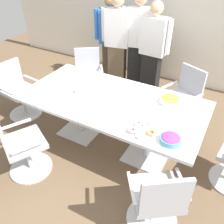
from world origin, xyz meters
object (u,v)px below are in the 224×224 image
at_px(conference_table, 112,107).
at_px(person_standing_0, 110,39).
at_px(office_chair_4, 21,147).
at_px(person_standing_3, 153,50).
at_px(donut_platter, 142,129).
at_px(office_chair_2, 88,78).
at_px(snack_bowl_chips_yellow, 170,100).
at_px(person_standing_1, 117,42).
at_px(office_chair_3, 19,93).
at_px(plate_stack, 81,91).
at_px(office_chair_1, 182,100).
at_px(person_standing_2, 138,41).
at_px(snack_bowl_candy_mix, 171,139).
at_px(office_chair_5, 157,202).

xyz_separation_m(conference_table, person_standing_0, (-1.01, 1.75, 0.24)).
height_order(conference_table, office_chair_4, office_chair_4).
xyz_separation_m(person_standing_3, donut_platter, (0.66, -1.97, -0.10)).
relative_size(office_chair_2, donut_platter, 2.81).
xyz_separation_m(office_chair_2, office_chair_4, (0.29, -1.90, 0.00)).
relative_size(conference_table, snack_bowl_chips_yellow, 9.38).
xyz_separation_m(office_chair_2, person_standing_1, (0.23, 0.67, 0.50)).
distance_m(conference_table, office_chair_3, 1.71).
height_order(office_chair_3, snack_bowl_chips_yellow, office_chair_3).
bearing_deg(plate_stack, office_chair_1, 41.67).
xyz_separation_m(person_standing_1, person_standing_2, (0.36, 0.14, 0.02)).
bearing_deg(office_chair_2, person_standing_0, -124.86).
distance_m(person_standing_0, person_standing_3, 0.96).
height_order(office_chair_2, donut_platter, office_chair_2).
height_order(snack_bowl_candy_mix, plate_stack, snack_bowl_candy_mix).
distance_m(office_chair_2, office_chair_5, 2.68).
relative_size(office_chair_5, snack_bowl_candy_mix, 4.12).
height_order(office_chair_1, office_chair_5, same).
bearing_deg(office_chair_5, person_standing_3, 77.93).
bearing_deg(snack_bowl_chips_yellow, conference_table, -157.32).
xyz_separation_m(office_chair_3, donut_platter, (2.29, -0.29, 0.36)).
relative_size(office_chair_2, person_standing_0, 0.54).
relative_size(office_chair_4, person_standing_1, 0.52).
height_order(office_chair_4, person_standing_1, person_standing_1).
distance_m(office_chair_2, person_standing_0, 0.97).
relative_size(office_chair_5, plate_stack, 4.90).
relative_size(office_chair_1, person_standing_3, 0.54).
bearing_deg(office_chair_5, snack_bowl_candy_mix, 63.93).
bearing_deg(office_chair_4, office_chair_1, 82.82).
height_order(office_chair_2, person_standing_1, person_standing_1).
bearing_deg(person_standing_3, snack_bowl_candy_mix, 120.32).
xyz_separation_m(conference_table, donut_platter, (0.59, -0.39, 0.14)).
bearing_deg(conference_table, person_standing_1, 116.08).
distance_m(office_chair_4, plate_stack, 1.06).
xyz_separation_m(person_standing_1, snack_bowl_chips_yellow, (1.45, -1.28, -0.11)).
bearing_deg(office_chair_4, conference_table, 82.74).
xyz_separation_m(person_standing_0, person_standing_2, (0.61, -0.05, 0.07)).
bearing_deg(office_chair_2, office_chair_5, 101.84).
bearing_deg(office_chair_4, office_chair_5, 31.39).
bearing_deg(office_chair_3, plate_stack, 98.76).
bearing_deg(conference_table, office_chair_1, 55.15).
height_order(office_chair_1, office_chair_4, same).
bearing_deg(office_chair_3, conference_table, 99.15).
distance_m(office_chair_4, person_standing_0, 2.81).
xyz_separation_m(person_standing_2, donut_platter, (1.00, -2.09, -0.16)).
xyz_separation_m(snack_bowl_chips_yellow, donut_platter, (-0.10, -0.68, -0.03)).
distance_m(person_standing_0, person_standing_1, 0.31).
relative_size(person_standing_3, snack_bowl_candy_mix, 7.59).
bearing_deg(office_chair_1, snack_bowl_candy_mix, 122.97).
relative_size(office_chair_1, office_chair_3, 1.00).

